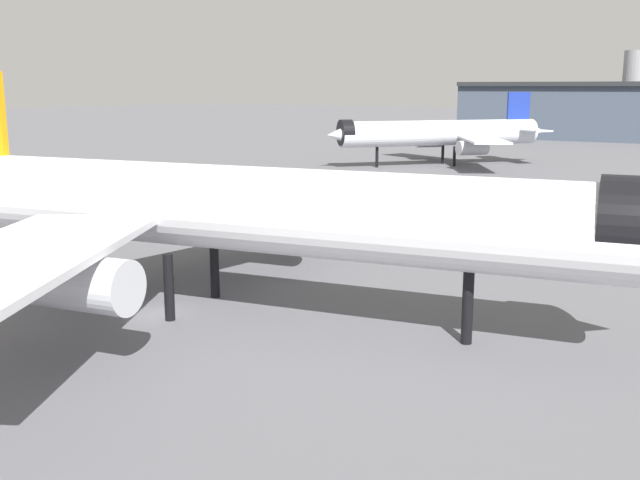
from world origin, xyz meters
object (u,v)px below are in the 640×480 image
object	(u,v)px
airliner_near_gate	(219,209)
service_truck_front	(204,209)
baggage_tug_wing	(558,241)
airliner_far_taxiway	(441,133)
traffic_cone_near_nose	(471,232)

from	to	relation	value
airliner_near_gate	service_truck_front	bearing A→B (deg)	123.07
baggage_tug_wing	airliner_far_taxiway	bearing A→B (deg)	-47.83
airliner_far_taxiway	service_truck_front	world-z (taller)	airliner_far_taxiway
airliner_far_taxiway	traffic_cone_near_nose	bearing A→B (deg)	67.08
airliner_near_gate	service_truck_front	distance (m)	34.08
baggage_tug_wing	traffic_cone_near_nose	world-z (taller)	baggage_tug_wing
service_truck_front	traffic_cone_near_nose	bearing A→B (deg)	-118.09
service_truck_front	traffic_cone_near_nose	distance (m)	29.19
baggage_tug_wing	traffic_cone_near_nose	distance (m)	9.96
airliner_near_gate	traffic_cone_near_nose	size ratio (longest dim) A/B	77.79
airliner_near_gate	baggage_tug_wing	xyz separation A→B (m)	(11.45, 31.81, -6.04)
airliner_near_gate	traffic_cone_near_nose	bearing A→B (deg)	72.04
baggage_tug_wing	airliner_near_gate	bearing A→B (deg)	75.96
service_truck_front	baggage_tug_wing	world-z (taller)	service_truck_front
airliner_near_gate	airliner_far_taxiway	size ratio (longest dim) A/B	1.41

